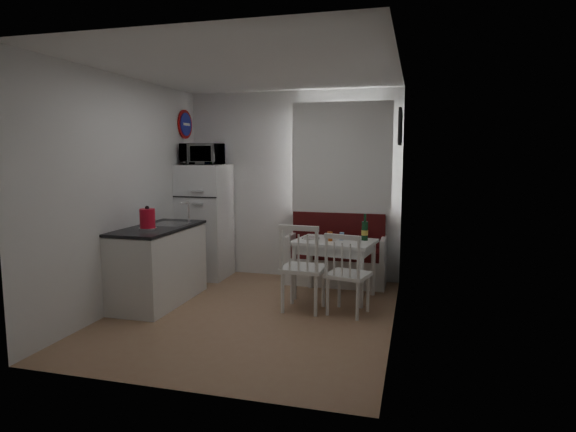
{
  "coord_description": "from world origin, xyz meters",
  "views": [
    {
      "loc": [
        1.69,
        -4.78,
        1.73
      ],
      "look_at": [
        0.27,
        0.5,
        1.03
      ],
      "focal_mm": 30.0,
      "sensor_mm": 36.0,
      "label": 1
    }
  ],
  "objects_px": {
    "microwave": "(202,154)",
    "wine_bottle": "(365,227)",
    "chair_right": "(347,266)",
    "kettle": "(147,219)",
    "kitchen_counter": "(159,264)",
    "fridge": "(205,221)",
    "dining_table": "(334,247)",
    "chair_left": "(301,258)",
    "bench": "(336,261)"
  },
  "relations": [
    {
      "from": "microwave",
      "to": "wine_bottle",
      "type": "xyz_separation_m",
      "value": [
        2.28,
        -0.37,
        -0.87
      ]
    },
    {
      "from": "chair_right",
      "to": "kettle",
      "type": "relative_size",
      "value": 1.92
    },
    {
      "from": "kitchen_counter",
      "to": "fridge",
      "type": "height_order",
      "value": "fridge"
    },
    {
      "from": "kettle",
      "to": "microwave",
      "type": "bearing_deg",
      "value": 91.15
    },
    {
      "from": "kitchen_counter",
      "to": "chair_right",
      "type": "relative_size",
      "value": 2.6
    },
    {
      "from": "dining_table",
      "to": "chair_left",
      "type": "relative_size",
      "value": 1.95
    },
    {
      "from": "chair_left",
      "to": "chair_right",
      "type": "distance_m",
      "value": 0.5
    },
    {
      "from": "microwave",
      "to": "dining_table",
      "type": "bearing_deg",
      "value": -13.74
    },
    {
      "from": "kitchen_counter",
      "to": "chair_left",
      "type": "height_order",
      "value": "kitchen_counter"
    },
    {
      "from": "chair_left",
      "to": "chair_right",
      "type": "xyz_separation_m",
      "value": [
        0.5,
        0.01,
        -0.05
      ]
    },
    {
      "from": "kitchen_counter",
      "to": "kettle",
      "type": "bearing_deg",
      "value": -80.61
    },
    {
      "from": "kitchen_counter",
      "to": "wine_bottle",
      "type": "relative_size",
      "value": 4.11
    },
    {
      "from": "bench",
      "to": "dining_table",
      "type": "bearing_deg",
      "value": -82.91
    },
    {
      "from": "bench",
      "to": "chair_left",
      "type": "bearing_deg",
      "value": -97.48
    },
    {
      "from": "bench",
      "to": "kettle",
      "type": "bearing_deg",
      "value": -137.79
    },
    {
      "from": "kitchen_counter",
      "to": "chair_right",
      "type": "distance_m",
      "value": 2.21
    },
    {
      "from": "bench",
      "to": "fridge",
      "type": "bearing_deg",
      "value": -176.58
    },
    {
      "from": "bench",
      "to": "microwave",
      "type": "height_order",
      "value": "microwave"
    },
    {
      "from": "wine_bottle",
      "to": "bench",
      "type": "bearing_deg",
      "value": 128.8
    },
    {
      "from": "chair_right",
      "to": "fridge",
      "type": "relative_size",
      "value": 0.32
    },
    {
      "from": "bench",
      "to": "wine_bottle",
      "type": "relative_size",
      "value": 4.11
    },
    {
      "from": "bench",
      "to": "wine_bottle",
      "type": "distance_m",
      "value": 0.88
    },
    {
      "from": "fridge",
      "to": "wine_bottle",
      "type": "height_order",
      "value": "fridge"
    },
    {
      "from": "chair_left",
      "to": "kitchen_counter",
      "type": "bearing_deg",
      "value": -175.77
    },
    {
      "from": "wine_bottle",
      "to": "kettle",
      "type": "bearing_deg",
      "value": -153.54
    },
    {
      "from": "chair_right",
      "to": "kettle",
      "type": "bearing_deg",
      "value": -156.71
    },
    {
      "from": "kettle",
      "to": "chair_left",
      "type": "bearing_deg",
      "value": 11.96
    },
    {
      "from": "chair_right",
      "to": "microwave",
      "type": "xyz_separation_m",
      "value": [
        -2.18,
        1.14,
        1.18
      ]
    },
    {
      "from": "fridge",
      "to": "wine_bottle",
      "type": "xyz_separation_m",
      "value": [
        2.28,
        -0.42,
        0.07
      ]
    },
    {
      "from": "chair_left",
      "to": "bench",
      "type": "bearing_deg",
      "value": 85.06
    },
    {
      "from": "kitchen_counter",
      "to": "wine_bottle",
      "type": "height_order",
      "value": "kitchen_counter"
    },
    {
      "from": "bench",
      "to": "fridge",
      "type": "xyz_separation_m",
      "value": [
        -1.85,
        -0.11,
        0.48
      ]
    },
    {
      "from": "fridge",
      "to": "microwave",
      "type": "distance_m",
      "value": 0.94
    },
    {
      "from": "kitchen_counter",
      "to": "chair_right",
      "type": "bearing_deg",
      "value": 1.53
    },
    {
      "from": "kitchen_counter",
      "to": "dining_table",
      "type": "bearing_deg",
      "value": 20.29
    },
    {
      "from": "chair_left",
      "to": "microwave",
      "type": "distance_m",
      "value": 2.33
    },
    {
      "from": "kitchen_counter",
      "to": "kettle",
      "type": "height_order",
      "value": "kettle"
    },
    {
      "from": "chair_right",
      "to": "microwave",
      "type": "bearing_deg",
      "value": 166.35
    },
    {
      "from": "dining_table",
      "to": "microwave",
      "type": "distance_m",
      "value": 2.28
    },
    {
      "from": "bench",
      "to": "chair_left",
      "type": "xyz_separation_m",
      "value": [
        -0.17,
        -1.3,
        0.29
      ]
    },
    {
      "from": "fridge",
      "to": "kitchen_counter",
      "type": "bearing_deg",
      "value": -90.9
    },
    {
      "from": "kitchen_counter",
      "to": "kettle",
      "type": "xyz_separation_m",
      "value": [
        0.05,
        -0.3,
        0.58
      ]
    },
    {
      "from": "kitchen_counter",
      "to": "microwave",
      "type": "xyz_separation_m",
      "value": [
        0.02,
        1.19,
        1.28
      ]
    },
    {
      "from": "dining_table",
      "to": "chair_right",
      "type": "bearing_deg",
      "value": -60.4
    },
    {
      "from": "chair_left",
      "to": "microwave",
      "type": "height_order",
      "value": "microwave"
    },
    {
      "from": "kitchen_counter",
      "to": "kettle",
      "type": "relative_size",
      "value": 4.98
    },
    {
      "from": "kitchen_counter",
      "to": "wine_bottle",
      "type": "bearing_deg",
      "value": 19.64
    },
    {
      "from": "chair_left",
      "to": "wine_bottle",
      "type": "relative_size",
      "value": 1.64
    },
    {
      "from": "kitchen_counter",
      "to": "wine_bottle",
      "type": "distance_m",
      "value": 2.48
    },
    {
      "from": "microwave",
      "to": "fridge",
      "type": "bearing_deg",
      "value": 90.0
    }
  ]
}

